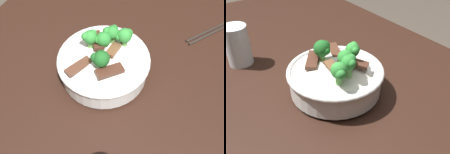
{
  "view_description": "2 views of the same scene",
  "coord_description": "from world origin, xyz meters",
  "views": [
    {
      "loc": [
        -0.24,
        -0.21,
        1.41
      ],
      "look_at": [
        0.14,
        -0.03,
        0.83
      ],
      "focal_mm": 44.32,
      "sensor_mm": 36.0,
      "label": 1
    },
    {
      "loc": [
        0.59,
        -0.3,
        1.22
      ],
      "look_at": [
        0.14,
        0.02,
        0.83
      ],
      "focal_mm": 41.5,
      "sensor_mm": 36.0,
      "label": 2
    }
  ],
  "objects": [
    {
      "name": "dining_table",
      "position": [
        0.0,
        0.0,
        0.7
      ],
      "size": [
        1.35,
        0.88,
        0.8
      ],
      "color": "black",
      "rests_on": "ground"
    },
    {
      "name": "rice_bowl",
      "position": [
        0.16,
        0.0,
        0.85
      ],
      "size": [
        0.24,
        0.24,
        0.13
      ],
      "color": "white",
      "rests_on": "dining_table"
    },
    {
      "name": "chopsticks_pair",
      "position": [
        0.46,
        -0.24,
        0.8
      ],
      "size": [
        0.2,
        0.14,
        0.01
      ],
      "color": "#28231E",
      "rests_on": "dining_table"
    }
  ]
}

